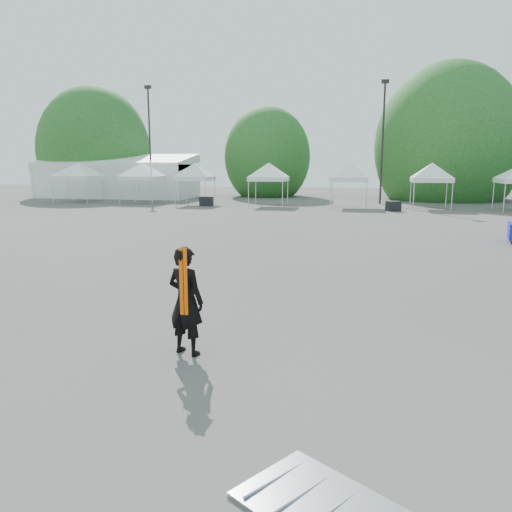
# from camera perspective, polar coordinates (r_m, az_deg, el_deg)

# --- Properties ---
(ground) EXTENTS (120.00, 120.00, 0.00)m
(ground) POSITION_cam_1_polar(r_m,az_deg,el_deg) (11.02, 2.79, -6.60)
(ground) COLOR #474442
(ground) RESTS_ON ground
(marquee) EXTENTS (15.00, 6.25, 4.23)m
(marquee) POSITION_cam_1_polar(r_m,az_deg,el_deg) (51.22, -15.57, 8.68)
(marquee) COLOR white
(marquee) RESTS_ON ground
(light_pole_west) EXTENTS (0.60, 0.25, 10.30)m
(light_pole_west) POSITION_cam_1_polar(r_m,az_deg,el_deg) (48.63, -12.06, 13.24)
(light_pole_west) COLOR black
(light_pole_west) RESTS_ON ground
(light_pole_east) EXTENTS (0.60, 0.25, 9.80)m
(light_pole_east) POSITION_cam_1_polar(r_m,az_deg,el_deg) (42.48, 14.30, 13.24)
(light_pole_east) COLOR black
(light_pole_east) RESTS_ON ground
(tree_far_w) EXTENTS (4.80, 4.80, 7.30)m
(tree_far_w) POSITION_cam_1_polar(r_m,az_deg,el_deg) (55.77, -17.97, 11.31)
(tree_far_w) COLOR #382314
(tree_far_w) RESTS_ON ground
(tree_mid_w) EXTENTS (4.16, 4.16, 6.33)m
(tree_mid_w) POSITION_cam_1_polar(r_m,az_deg,el_deg) (51.32, 1.31, 11.25)
(tree_mid_w) COLOR #382314
(tree_mid_w) RESTS_ON ground
(tree_mid_e) EXTENTS (5.12, 5.12, 7.79)m
(tree_mid_e) POSITION_cam_1_polar(r_m,az_deg,el_deg) (49.96, 21.02, 11.64)
(tree_mid_e) COLOR #382314
(tree_mid_e) RESTS_ON ground
(tent_a) EXTENTS (4.72, 4.72, 3.88)m
(tent_a) POSITION_cam_1_polar(r_m,az_deg,el_deg) (45.89, -19.67, 9.66)
(tent_a) COLOR silver
(tent_a) RESTS_ON ground
(tent_b) EXTENTS (4.33, 4.33, 3.88)m
(tent_b) POSITION_cam_1_polar(r_m,az_deg,el_deg) (43.27, -12.90, 9.98)
(tent_b) COLOR silver
(tent_b) RESTS_ON ground
(tent_c) EXTENTS (3.80, 3.80, 3.88)m
(tent_c) POSITION_cam_1_polar(r_m,az_deg,el_deg) (40.61, -7.00, 10.15)
(tent_c) COLOR silver
(tent_c) RESTS_ON ground
(tent_d) EXTENTS (3.99, 3.99, 3.88)m
(tent_d) POSITION_cam_1_polar(r_m,az_deg,el_deg) (39.22, 1.46, 10.21)
(tent_d) COLOR silver
(tent_d) RESTS_ON ground
(tent_e) EXTENTS (3.96, 3.96, 3.88)m
(tent_e) POSITION_cam_1_polar(r_m,az_deg,el_deg) (38.40, 10.68, 10.03)
(tent_e) COLOR silver
(tent_e) RESTS_ON ground
(tent_f) EXTENTS (3.93, 3.93, 3.88)m
(tent_f) POSITION_cam_1_polar(r_m,az_deg,el_deg) (38.78, 19.50, 9.62)
(tent_f) COLOR silver
(tent_f) RESTS_ON ground
(man) EXTENTS (0.79, 0.64, 1.88)m
(man) POSITION_cam_1_polar(r_m,az_deg,el_deg) (8.59, -8.03, -5.07)
(man) COLOR black
(man) RESTS_ON ground
(crate_west) EXTENTS (1.01, 0.83, 0.71)m
(crate_west) POSITION_cam_1_polar(r_m,az_deg,el_deg) (39.32, -5.69, 6.23)
(crate_west) COLOR black
(crate_west) RESTS_ON ground
(crate_mid) EXTENTS (1.09, 0.98, 0.70)m
(crate_mid) POSITION_cam_1_polar(r_m,az_deg,el_deg) (36.11, 15.42, 5.52)
(crate_mid) COLOR black
(crate_mid) RESTS_ON ground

